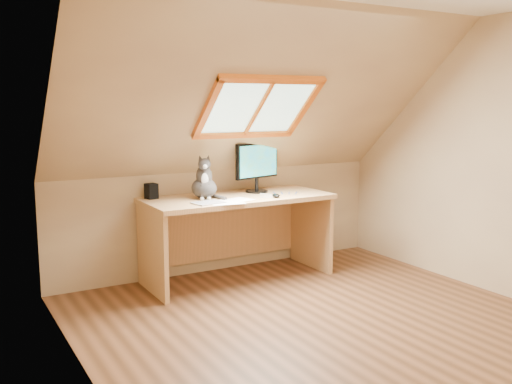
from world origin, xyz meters
TOP-DOWN VIEW (x-y plane):
  - ground at (0.00, 0.00)m, footprint 3.50×3.50m
  - room_shell at (0.00, -0.09)m, footprint 3.52×3.52m
  - desk at (-0.03, 1.45)m, footprint 1.75×0.77m
  - monitor at (0.25, 1.48)m, footprint 0.51×0.22m
  - cat at (-0.36, 1.40)m, footprint 0.29×0.32m
  - desk_speaker at (-0.78, 1.63)m, footprint 0.12×0.12m
  - graphics_tablet at (-0.43, 1.15)m, footprint 0.29×0.23m
  - mouse at (0.24, 1.12)m, footprint 0.08×0.12m
  - papers at (-0.21, 1.12)m, footprint 0.35×0.30m
  - cables at (0.35, 1.26)m, footprint 0.51×0.26m

SIDE VIEW (x-z plane):
  - ground at x=0.00m, z-range 0.00..0.00m
  - desk at x=-0.03m, z-range 0.16..0.96m
  - papers at x=-0.21m, z-range 0.80..0.80m
  - cables at x=0.35m, z-range 0.80..0.81m
  - graphics_tablet at x=-0.43m, z-range 0.80..0.81m
  - mouse at x=0.24m, z-range 0.80..0.83m
  - desk_speaker at x=-0.78m, z-range 0.80..0.94m
  - cat at x=-0.36m, z-range 0.74..1.15m
  - monitor at x=0.25m, z-range 0.84..1.31m
  - room_shell at x=0.00m, z-range 0.23..2.64m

